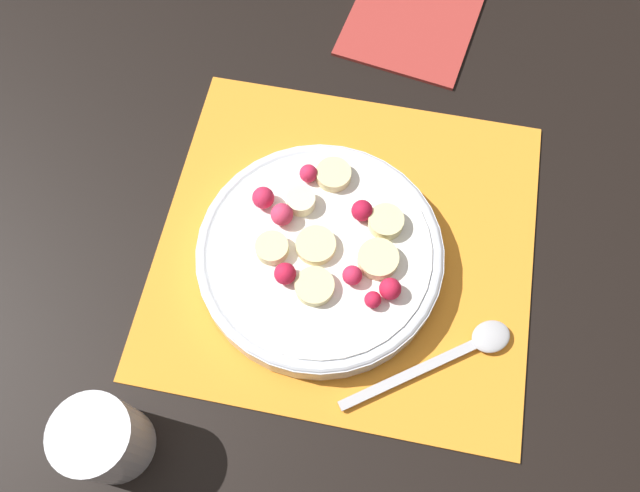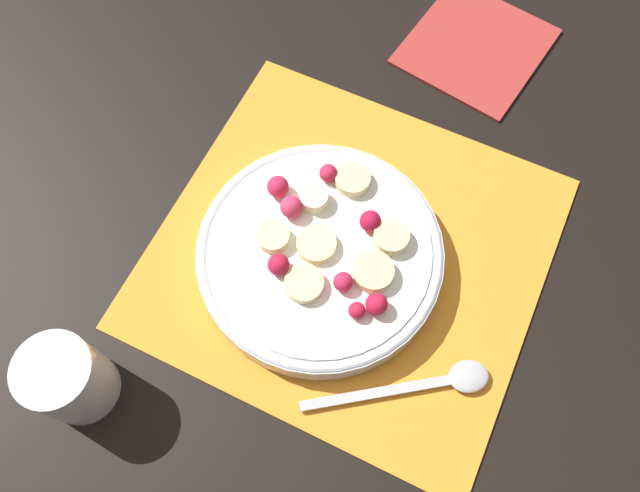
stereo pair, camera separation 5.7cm
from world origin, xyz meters
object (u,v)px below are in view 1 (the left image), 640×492
at_px(spoon, 462,350).
at_px(fruit_bowl, 321,253).
at_px(napkin, 411,21).
at_px(drinking_glass, 104,440).

bearing_deg(spoon, fruit_bowl, 120.68).
xyz_separation_m(spoon, napkin, (0.10, -0.38, -0.01)).
xyz_separation_m(spoon, drinking_glass, (0.28, 0.14, 0.03)).
bearing_deg(fruit_bowl, drinking_glass, 55.39).
distance_m(spoon, drinking_glass, 0.32).
bearing_deg(spoon, drinking_glass, 170.76).
relative_size(fruit_bowl, napkin, 1.33).
bearing_deg(napkin, drinking_glass, 70.34).
distance_m(fruit_bowl, drinking_glass, 0.25).
height_order(fruit_bowl, drinking_glass, drinking_glass).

